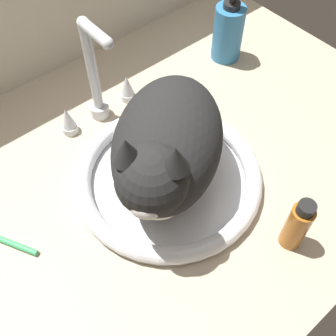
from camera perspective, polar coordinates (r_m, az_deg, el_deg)
The scene contains 6 objects.
countertop at distance 77.32cm, azimuth -1.23°, elevation -0.58°, with size 109.98×74.17×3.00cm, color #B7A88E.
sink_basin at distance 73.18cm, azimuth -0.00°, elevation -1.21°, with size 34.06×34.06×3.08cm.
faucet at distance 79.87cm, azimuth -10.09°, elevation 11.49°, with size 17.66×10.15×22.85cm.
cat at distance 63.81cm, azimuth -0.35°, elevation 2.68°, with size 34.07×30.74×20.46cm.
amber_bottle at distance 66.62cm, azimuth 17.80°, elevation -7.71°, with size 3.63×3.63×11.38cm.
soap_pump_bottle at distance 95.96cm, azimuth 8.50°, elevation 18.56°, with size 6.70×6.70×18.00cm.
Camera 1 is at (-27.60, -35.58, 64.35)cm, focal length 43.10 mm.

